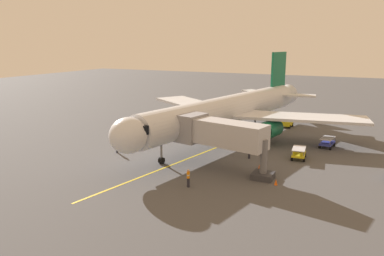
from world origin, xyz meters
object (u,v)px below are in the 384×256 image
(airplane, at_px, (229,110))
(ground_crew_wing_walker, at_px, (117,146))
(jet_bridge, at_px, (215,133))
(safety_cone_nose_left, at_px, (268,174))
(ground_crew_marshaller, at_px, (188,178))
(baggage_cart_starboard_side, at_px, (299,153))
(safety_cone_wing_port, at_px, (260,167))
(tug_portside, at_px, (287,123))
(safety_cone_nose_right, at_px, (276,182))
(ground_crew_loader, at_px, (249,151))
(baggage_cart_near_nose, at_px, (327,142))

(airplane, distance_m, ground_crew_wing_walker, 15.94)
(jet_bridge, xyz_separation_m, safety_cone_nose_left, (-5.89, 0.51, -3.49))
(ground_crew_marshaller, bearing_deg, baggage_cart_starboard_side, -120.05)
(safety_cone_nose_left, height_order, safety_cone_wing_port, same)
(ground_crew_wing_walker, relative_size, baggage_cart_starboard_side, 0.63)
(safety_cone_nose_left, bearing_deg, tug_portside, -82.59)
(airplane, xyz_separation_m, ground_crew_wing_walker, (9.77, 12.20, -3.12))
(safety_cone_nose_right, bearing_deg, ground_crew_loader, -55.71)
(airplane, xyz_separation_m, jet_bridge, (-2.93, 12.14, -0.24))
(ground_crew_wing_walker, relative_size, safety_cone_nose_left, 3.11)
(jet_bridge, relative_size, baggage_cart_near_nose, 4.16)
(ground_crew_marshaller, height_order, ground_crew_loader, same)
(ground_crew_wing_walker, height_order, tug_portside, ground_crew_wing_walker)
(ground_crew_marshaller, distance_m, safety_cone_nose_right, 8.19)
(airplane, distance_m, ground_crew_loader, 9.72)
(ground_crew_marshaller, bearing_deg, baggage_cart_near_nose, -117.05)
(ground_crew_wing_walker, distance_m, baggage_cart_starboard_side, 21.35)
(ground_crew_loader, relative_size, baggage_cart_starboard_side, 0.63)
(airplane, height_order, tug_portside, airplane)
(baggage_cart_starboard_side, bearing_deg, airplane, -26.85)
(ground_crew_marshaller, xyz_separation_m, safety_cone_nose_left, (-5.98, -5.73, -0.61))
(safety_cone_nose_right, xyz_separation_m, safety_cone_wing_port, (2.58, -3.66, 0.00))
(ground_crew_loader, height_order, baggage_cart_near_nose, ground_crew_loader)
(ground_crew_marshaller, relative_size, baggage_cart_near_nose, 0.62)
(ground_crew_loader, relative_size, safety_cone_nose_right, 3.11)
(jet_bridge, bearing_deg, ground_crew_marshaller, 89.19)
(tug_portside, height_order, baggage_cart_starboard_side, tug_portside)
(jet_bridge, distance_m, ground_crew_loader, 5.92)
(ground_crew_wing_walker, height_order, baggage_cart_starboard_side, ground_crew_wing_walker)
(airplane, distance_m, ground_crew_marshaller, 18.86)
(ground_crew_wing_walker, xyz_separation_m, safety_cone_nose_right, (-19.74, 2.21, -0.61))
(baggage_cart_starboard_side, bearing_deg, safety_cone_wing_port, 61.06)
(ground_crew_marshaller, distance_m, tug_portside, 29.47)
(safety_cone_nose_right, relative_size, safety_cone_wing_port, 1.00)
(tug_portside, relative_size, baggage_cart_starboard_side, 0.88)
(jet_bridge, bearing_deg, safety_cone_nose_left, 175.08)
(ground_crew_marshaller, relative_size, ground_crew_loader, 1.00)
(ground_crew_loader, relative_size, safety_cone_wing_port, 3.11)
(safety_cone_nose_right, bearing_deg, ground_crew_marshaller, 29.09)
(ground_crew_marshaller, xyz_separation_m, baggage_cart_near_nose, (-9.98, -19.55, -0.23))
(safety_cone_nose_left, bearing_deg, ground_crew_marshaller, 43.78)
(ground_crew_wing_walker, bearing_deg, ground_crew_loader, -162.79)
(ground_crew_wing_walker, bearing_deg, ground_crew_marshaller, 153.88)
(airplane, relative_size, baggage_cart_near_nose, 14.47)
(safety_cone_nose_right, bearing_deg, tug_portside, -80.54)
(baggage_cart_near_nose, relative_size, safety_cone_wing_port, 5.03)
(ground_crew_marshaller, distance_m, ground_crew_wing_walker, 14.04)
(jet_bridge, distance_m, safety_cone_nose_left, 6.86)
(baggage_cart_near_nose, bearing_deg, ground_crew_marshaller, 62.95)
(ground_crew_wing_walker, bearing_deg, tug_portside, -123.85)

